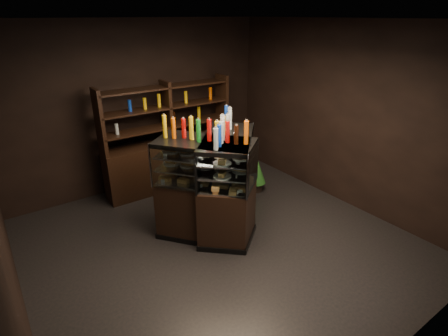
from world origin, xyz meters
The scene contains 7 objects.
ground centered at (0.00, 0.00, 0.00)m, with size 5.00×5.00×0.00m, color black.
room_shell centered at (0.00, 0.00, 1.94)m, with size 5.02×5.02×3.01m.
display_case centered at (0.15, 0.28, 0.50)m, with size 1.78×1.51×1.50m.
food_display centered at (0.15, 0.27, 1.15)m, with size 1.33×1.08×0.46m.
bottles_top centered at (0.15, 0.28, 1.63)m, with size 1.15×0.94×0.30m.
potted_conifer centered at (1.50, 0.93, 0.42)m, with size 0.34×0.34×0.73m.
back_shelving centered at (0.30, 2.05, 0.61)m, with size 2.44×0.45×2.00m.
Camera 1 is at (-2.39, -3.48, 3.06)m, focal length 28.00 mm.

